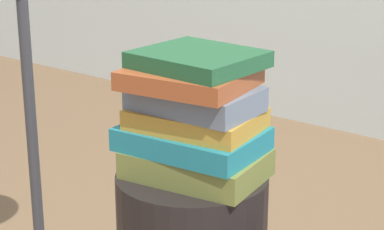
{
  "coord_description": "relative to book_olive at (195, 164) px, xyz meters",
  "views": [
    {
      "loc": [
        0.85,
        -1.1,
        1.15
      ],
      "look_at": [
        0.0,
        0.0,
        0.7
      ],
      "focal_mm": 66.07,
      "sensor_mm": 36.0,
      "label": 1
    }
  ],
  "objects": [
    {
      "name": "book_forest",
      "position": [
        -0.0,
        0.01,
        0.22
      ],
      "size": [
        0.24,
        0.21,
        0.03
      ],
      "primitive_type": "cube",
      "rotation": [
        0.0,
        0.0,
        -0.04
      ],
      "color": "#1E512D",
      "rests_on": "book_rust"
    },
    {
      "name": "book_slate",
      "position": [
        -0.0,
        0.0,
        0.14
      ],
      "size": [
        0.26,
        0.18,
        0.05
      ],
      "primitive_type": "cube",
      "rotation": [
        0.0,
        0.0,
        0.04
      ],
      "color": "slate",
      "rests_on": "book_ochre"
    },
    {
      "name": "book_rust",
      "position": [
        -0.01,
        -0.0,
        0.19
      ],
      "size": [
        0.27,
        0.24,
        0.04
      ],
      "primitive_type": "cube",
      "rotation": [
        0.0,
        0.0,
        0.14
      ],
      "color": "#994723",
      "rests_on": "book_slate"
    },
    {
      "name": "book_olive",
      "position": [
        0.0,
        0.0,
        0.0
      ],
      "size": [
        0.3,
        0.23,
        0.06
      ],
      "primitive_type": "cube",
      "rotation": [
        0.0,
        0.0,
        0.13
      ],
      "color": "olive",
      "rests_on": "side_table"
    },
    {
      "name": "book_teal",
      "position": [
        -0.01,
        0.01,
        0.05
      ],
      "size": [
        0.3,
        0.22,
        0.05
      ],
      "primitive_type": "cube",
      "rotation": [
        0.0,
        0.0,
        0.09
      ],
      "color": "#1E727F",
      "rests_on": "book_olive"
    },
    {
      "name": "book_ochre",
      "position": [
        -0.01,
        0.01,
        0.1
      ],
      "size": [
        0.28,
        0.21,
        0.04
      ],
      "primitive_type": "cube",
      "rotation": [
        0.0,
        0.0,
        0.13
      ],
      "color": "#B7842D",
      "rests_on": "book_teal"
    }
  ]
}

